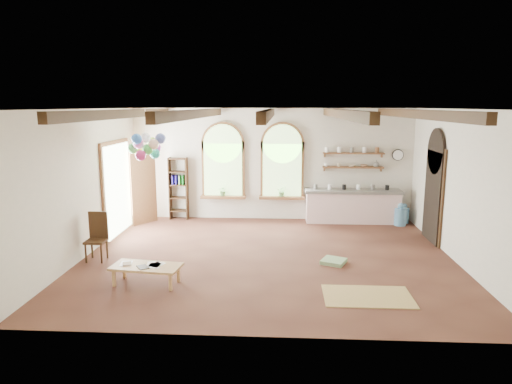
# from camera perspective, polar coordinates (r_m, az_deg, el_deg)

# --- Properties ---
(floor) EXTENTS (8.00, 8.00, 0.00)m
(floor) POSITION_cam_1_polar(r_m,az_deg,el_deg) (10.09, 1.47, -8.15)
(floor) COLOR brown
(floor) RESTS_ON ground
(ceiling_beams) EXTENTS (6.20, 6.80, 0.18)m
(ceiling_beams) POSITION_cam_1_polar(r_m,az_deg,el_deg) (9.55, 1.57, 9.74)
(ceiling_beams) COLOR #3D2313
(ceiling_beams) RESTS_ON ceiling
(window_left) EXTENTS (1.30, 0.28, 2.20)m
(window_left) POSITION_cam_1_polar(r_m,az_deg,el_deg) (13.18, -4.14, 3.60)
(window_left) COLOR brown
(window_left) RESTS_ON floor
(window_right) EXTENTS (1.30, 0.28, 2.20)m
(window_right) POSITION_cam_1_polar(r_m,az_deg,el_deg) (13.07, 3.29, 3.55)
(window_right) COLOR brown
(window_right) RESTS_ON floor
(left_doorway) EXTENTS (0.10, 1.90, 2.50)m
(left_doorway) POSITION_cam_1_polar(r_m,az_deg,el_deg) (12.29, -16.97, 0.36)
(left_doorway) COLOR brown
(left_doorway) RESTS_ON floor
(right_doorway) EXTENTS (0.10, 1.30, 2.40)m
(right_doorway) POSITION_cam_1_polar(r_m,az_deg,el_deg) (11.84, 21.23, -0.54)
(right_doorway) COLOR black
(right_doorway) RESTS_ON floor
(kitchen_counter) EXTENTS (2.68, 0.62, 0.94)m
(kitchen_counter) POSITION_cam_1_polar(r_m,az_deg,el_deg) (13.20, 11.96, -1.69)
(kitchen_counter) COLOR beige
(kitchen_counter) RESTS_ON floor
(wall_shelf_lower) EXTENTS (1.70, 0.24, 0.04)m
(wall_shelf_lower) POSITION_cam_1_polar(r_m,az_deg,el_deg) (13.19, 12.02, 3.04)
(wall_shelf_lower) COLOR brown
(wall_shelf_lower) RESTS_ON wall_back
(wall_shelf_upper) EXTENTS (1.70, 0.24, 0.04)m
(wall_shelf_upper) POSITION_cam_1_polar(r_m,az_deg,el_deg) (13.14, 12.09, 4.76)
(wall_shelf_upper) COLOR brown
(wall_shelf_upper) RESTS_ON wall_back
(wall_clock) EXTENTS (0.32, 0.04, 0.32)m
(wall_clock) POSITION_cam_1_polar(r_m,az_deg,el_deg) (13.47, 17.31, 4.44)
(wall_clock) COLOR black
(wall_clock) RESTS_ON wall_back
(bookshelf) EXTENTS (0.53, 0.32, 1.80)m
(bookshelf) POSITION_cam_1_polar(r_m,az_deg,el_deg) (13.41, -9.67, 0.43)
(bookshelf) COLOR #3D2313
(bookshelf) RESTS_ON floor
(coffee_table) EXTENTS (1.33, 0.74, 0.36)m
(coffee_table) POSITION_cam_1_polar(r_m,az_deg,el_deg) (8.78, -13.56, -9.18)
(coffee_table) COLOR tan
(coffee_table) RESTS_ON floor
(side_chair) EXTENTS (0.41, 0.41, 1.03)m
(side_chair) POSITION_cam_1_polar(r_m,az_deg,el_deg) (10.39, -19.28, -6.48)
(side_chair) COLOR #3D2313
(side_chair) RESTS_ON floor
(floor_mat) EXTENTS (1.53, 0.95, 0.02)m
(floor_mat) POSITION_cam_1_polar(r_m,az_deg,el_deg) (8.36, 13.77, -12.55)
(floor_mat) COLOR tan
(floor_mat) RESTS_ON floor
(floor_cushion) EXTENTS (0.61, 0.61, 0.08)m
(floor_cushion) POSITION_cam_1_polar(r_m,az_deg,el_deg) (9.85, 9.68, -8.53)
(floor_cushion) COLOR gray
(floor_cushion) RESTS_ON floor
(water_jug_a) EXTENTS (0.29, 0.29, 0.56)m
(water_jug_a) POSITION_cam_1_polar(r_m,az_deg,el_deg) (13.55, 18.00, -2.69)
(water_jug_a) COLOR #5186AD
(water_jug_a) RESTS_ON floor
(water_jug_b) EXTENTS (0.33, 0.33, 0.63)m
(water_jug_b) POSITION_cam_1_polar(r_m,az_deg,el_deg) (13.23, 17.60, -2.84)
(water_jug_b) COLOR #5186AD
(water_jug_b) RESTS_ON floor
(balloon_cluster) EXTENTS (0.92, 0.92, 1.15)m
(balloon_cluster) POSITION_cam_1_polar(r_m,az_deg,el_deg) (10.84, -13.52, 5.60)
(balloon_cluster) COLOR white
(balloon_cluster) RESTS_ON floor
(table_book) EXTENTS (0.22, 0.26, 0.02)m
(table_book) POSITION_cam_1_polar(r_m,az_deg,el_deg) (8.92, -16.32, -8.65)
(table_book) COLOR olive
(table_book) RESTS_ON coffee_table
(tablet) EXTENTS (0.29, 0.31, 0.01)m
(tablet) POSITION_cam_1_polar(r_m,az_deg,el_deg) (8.69, -13.96, -9.08)
(tablet) COLOR black
(tablet) RESTS_ON coffee_table
(potted_plant_left) EXTENTS (0.27, 0.23, 0.30)m
(potted_plant_left) POSITION_cam_1_polar(r_m,az_deg,el_deg) (13.19, -4.15, 0.17)
(potted_plant_left) COLOR #598C4C
(potted_plant_left) RESTS_ON window_left
(potted_plant_right) EXTENTS (0.27, 0.23, 0.30)m
(potted_plant_right) POSITION_cam_1_polar(r_m,az_deg,el_deg) (13.09, 3.25, 0.09)
(potted_plant_right) COLOR #598C4C
(potted_plant_right) RESTS_ON window_right
(shelf_cup_a) EXTENTS (0.12, 0.10, 0.10)m
(shelf_cup_a) POSITION_cam_1_polar(r_m,az_deg,el_deg) (13.09, 8.78, 3.39)
(shelf_cup_a) COLOR white
(shelf_cup_a) RESTS_ON wall_shelf_lower
(shelf_cup_b) EXTENTS (0.10, 0.10, 0.09)m
(shelf_cup_b) POSITION_cam_1_polar(r_m,az_deg,el_deg) (13.13, 10.30, 3.36)
(shelf_cup_b) COLOR beige
(shelf_cup_b) RESTS_ON wall_shelf_lower
(shelf_bowl_a) EXTENTS (0.22, 0.22, 0.05)m
(shelf_bowl_a) POSITION_cam_1_polar(r_m,az_deg,el_deg) (13.18, 11.81, 3.24)
(shelf_bowl_a) COLOR beige
(shelf_bowl_a) RESTS_ON wall_shelf_lower
(shelf_bowl_b) EXTENTS (0.20, 0.20, 0.06)m
(shelf_bowl_b) POSITION_cam_1_polar(r_m,az_deg,el_deg) (13.23, 13.31, 3.23)
(shelf_bowl_b) COLOR #8C664C
(shelf_bowl_b) RESTS_ON wall_shelf_lower
(shelf_vase) EXTENTS (0.18, 0.18, 0.19)m
(shelf_vase) POSITION_cam_1_polar(r_m,az_deg,el_deg) (13.29, 14.81, 3.47)
(shelf_vase) COLOR slate
(shelf_vase) RESTS_ON wall_shelf_lower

